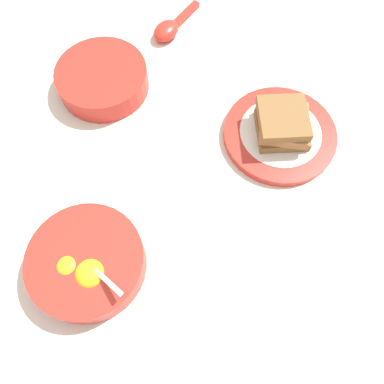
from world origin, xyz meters
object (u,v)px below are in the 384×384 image
at_px(toast_plate, 280,134).
at_px(soup_spoon, 169,28).
at_px(toast_sandwich, 283,124).
at_px(congee_bowl, 102,78).
at_px(egg_bowl, 87,263).

distance_m(toast_plate, soup_spoon, 0.32).
bearing_deg(toast_sandwich, soup_spoon, 97.41).
relative_size(toast_plate, congee_bowl, 1.19).
bearing_deg(toast_plate, toast_sandwich, 160.31).
xyz_separation_m(egg_bowl, toast_plate, (0.39, 0.04, -0.02)).
bearing_deg(congee_bowl, soup_spoon, 18.48).
distance_m(toast_sandwich, congee_bowl, 0.34).
relative_size(egg_bowl, congee_bowl, 1.02).
distance_m(toast_plate, congee_bowl, 0.34).
bearing_deg(congee_bowl, toast_plate, -50.15).
height_order(toast_plate, toast_sandwich, toast_sandwich).
distance_m(egg_bowl, toast_sandwich, 0.39).
height_order(egg_bowl, toast_sandwich, egg_bowl).
height_order(egg_bowl, soup_spoon, egg_bowl).
height_order(toast_plate, soup_spoon, soup_spoon).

